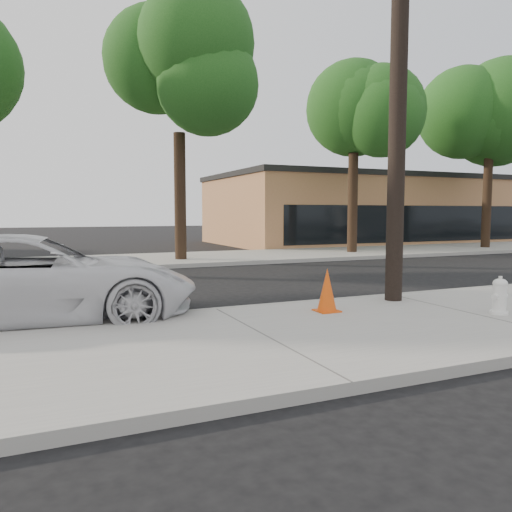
% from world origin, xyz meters
% --- Properties ---
extents(ground, '(120.00, 120.00, 0.00)m').
position_xyz_m(ground, '(0.00, 0.00, 0.00)').
color(ground, black).
rests_on(ground, ground).
extents(near_sidewalk, '(90.00, 4.40, 0.15)m').
position_xyz_m(near_sidewalk, '(0.00, -4.30, 0.07)').
color(near_sidewalk, gray).
rests_on(near_sidewalk, ground).
extents(far_sidewalk, '(90.00, 5.00, 0.15)m').
position_xyz_m(far_sidewalk, '(0.00, 8.50, 0.07)').
color(far_sidewalk, gray).
rests_on(far_sidewalk, ground).
extents(curb_near, '(90.00, 0.12, 0.16)m').
position_xyz_m(curb_near, '(0.00, -2.10, 0.07)').
color(curb_near, '#9E9B93').
rests_on(curb_near, ground).
extents(building_main, '(18.00, 10.00, 4.00)m').
position_xyz_m(building_main, '(16.00, 16.00, 2.00)').
color(building_main, '#A66D45').
rests_on(building_main, ground).
extents(utility_pole, '(1.40, 0.34, 9.00)m').
position_xyz_m(utility_pole, '(3.60, -2.70, 4.70)').
color(utility_pole, black).
rests_on(utility_pole, near_sidewalk).
extents(tree_c, '(4.96, 4.80, 9.55)m').
position_xyz_m(tree_c, '(2.22, 7.64, 6.91)').
color(tree_c, black).
rests_on(tree_c, far_sidewalk).
extents(tree_d, '(4.50, 4.35, 8.75)m').
position_xyz_m(tree_d, '(10.20, 7.95, 6.37)').
color(tree_d, black).
rests_on(tree_d, far_sidewalk).
extents(tree_e, '(4.80, 4.65, 9.25)m').
position_xyz_m(tree_e, '(18.21, 7.74, 6.70)').
color(tree_e, black).
rests_on(tree_e, far_sidewalk).
extents(police_cruiser, '(5.78, 3.02, 1.55)m').
position_xyz_m(police_cruiser, '(-3.08, -1.42, 0.78)').
color(police_cruiser, silver).
rests_on(police_cruiser, ground).
extents(fire_hydrant, '(0.33, 0.30, 0.63)m').
position_xyz_m(fire_hydrant, '(4.38, -4.57, 0.45)').
color(fire_hydrant, white).
rests_on(fire_hydrant, near_sidewalk).
extents(traffic_cone, '(0.40, 0.40, 0.78)m').
position_xyz_m(traffic_cone, '(1.74, -3.17, 0.53)').
color(traffic_cone, '#E94D0C').
rests_on(traffic_cone, near_sidewalk).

